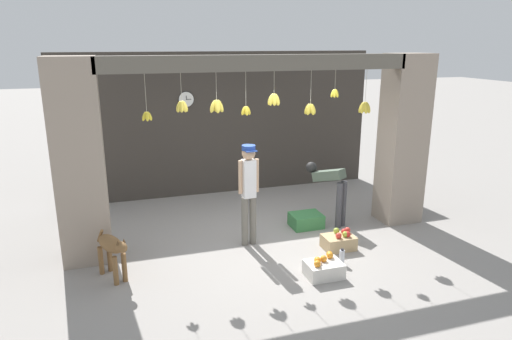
# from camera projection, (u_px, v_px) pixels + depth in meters

# --- Properties ---
(ground_plane) EXTENTS (60.00, 60.00, 0.00)m
(ground_plane) POSITION_uv_depth(u_px,v_px,m) (264.00, 244.00, 7.53)
(ground_plane) COLOR gray
(shop_back_wall) EXTENTS (6.76, 0.12, 3.03)m
(shop_back_wall) POSITION_uv_depth(u_px,v_px,m) (221.00, 124.00, 9.78)
(shop_back_wall) COLOR #38332D
(shop_back_wall) RESTS_ON ground_plane
(shop_pillar_left) EXTENTS (0.70, 0.60, 3.03)m
(shop_pillar_left) POSITION_uv_depth(u_px,v_px,m) (79.00, 163.00, 6.60)
(shop_pillar_left) COLOR gray
(shop_pillar_left) RESTS_ON ground_plane
(shop_pillar_right) EXTENTS (0.70, 0.60, 3.03)m
(shop_pillar_right) POSITION_uv_depth(u_px,v_px,m) (403.00, 140.00, 8.19)
(shop_pillar_right) COLOR gray
(shop_pillar_right) RESTS_ON ground_plane
(storefront_awning) EXTENTS (4.86, 0.30, 0.97)m
(storefront_awning) POSITION_uv_depth(u_px,v_px,m) (264.00, 67.00, 6.88)
(storefront_awning) COLOR #5B564C
(dog) EXTENTS (0.47, 0.76, 0.68)m
(dog) POSITION_uv_depth(u_px,v_px,m) (112.00, 248.00, 6.30)
(dog) COLOR brown
(dog) RESTS_ON ground_plane
(shopkeeper) EXTENTS (0.34, 0.28, 1.67)m
(shopkeeper) POSITION_uv_depth(u_px,v_px,m) (249.00, 187.00, 7.26)
(shopkeeper) COLOR #6B665B
(shopkeeper) RESTS_ON ground_plane
(worker_stooping) EXTENTS (0.55, 0.77, 1.08)m
(worker_stooping) POSITION_uv_depth(u_px,v_px,m) (331.00, 186.00, 8.20)
(worker_stooping) COLOR #424247
(worker_stooping) RESTS_ON ground_plane
(fruit_crate_oranges) EXTENTS (0.51, 0.38, 0.31)m
(fruit_crate_oranges) POSITION_uv_depth(u_px,v_px,m) (324.00, 268.00, 6.45)
(fruit_crate_oranges) COLOR silver
(fruit_crate_oranges) RESTS_ON ground_plane
(fruit_crate_apples) EXTENTS (0.50, 0.37, 0.31)m
(fruit_crate_apples) POSITION_uv_depth(u_px,v_px,m) (339.00, 241.00, 7.32)
(fruit_crate_apples) COLOR tan
(fruit_crate_apples) RESTS_ON ground_plane
(produce_box_green) EXTENTS (0.55, 0.44, 0.24)m
(produce_box_green) POSITION_uv_depth(u_px,v_px,m) (306.00, 220.00, 8.20)
(produce_box_green) COLOR #387A42
(produce_box_green) RESTS_ON ground_plane
(water_bottle) EXTENTS (0.08, 0.08, 0.25)m
(water_bottle) POSITION_uv_depth(u_px,v_px,m) (342.00, 257.00, 6.81)
(water_bottle) COLOR silver
(water_bottle) RESTS_ON ground_plane
(wall_clock) EXTENTS (0.32, 0.03, 0.32)m
(wall_clock) POSITION_uv_depth(u_px,v_px,m) (186.00, 99.00, 9.35)
(wall_clock) COLOR black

